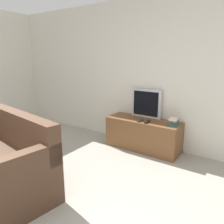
{
  "coord_description": "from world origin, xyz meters",
  "views": [
    {
      "loc": [
        1.94,
        -0.58,
        1.62
      ],
      "look_at": [
        -0.05,
        2.3,
        0.72
      ],
      "focal_mm": 35.0,
      "sensor_mm": 36.0,
      "label": 1
    }
  ],
  "objects_px": {
    "television": "(147,103)",
    "remote_on_stand": "(141,121)",
    "tv_stand": "(143,134)",
    "remote_secondary": "(147,122)",
    "book_stack": "(174,122)"
  },
  "relations": [
    {
      "from": "tv_stand",
      "to": "book_stack",
      "type": "bearing_deg",
      "value": -0.61
    },
    {
      "from": "tv_stand",
      "to": "television",
      "type": "xyz_separation_m",
      "value": [
        -0.04,
        0.19,
        0.53
      ]
    },
    {
      "from": "tv_stand",
      "to": "remote_secondary",
      "type": "bearing_deg",
      "value": -44.3
    },
    {
      "from": "book_stack",
      "to": "remote_on_stand",
      "type": "bearing_deg",
      "value": -167.59
    },
    {
      "from": "book_stack",
      "to": "television",
      "type": "bearing_deg",
      "value": 161.64
    },
    {
      "from": "book_stack",
      "to": "remote_secondary",
      "type": "relative_size",
      "value": 1.45
    },
    {
      "from": "television",
      "to": "remote_on_stand",
      "type": "relative_size",
      "value": 3.81
    },
    {
      "from": "tv_stand",
      "to": "book_stack",
      "type": "height_order",
      "value": "book_stack"
    },
    {
      "from": "book_stack",
      "to": "remote_on_stand",
      "type": "xyz_separation_m",
      "value": [
        -0.53,
        -0.12,
        -0.04
      ]
    },
    {
      "from": "tv_stand",
      "to": "remote_on_stand",
      "type": "bearing_deg",
      "value": -88.45
    },
    {
      "from": "television",
      "to": "remote_secondary",
      "type": "distance_m",
      "value": 0.43
    },
    {
      "from": "tv_stand",
      "to": "remote_on_stand",
      "type": "relative_size",
      "value": 9.0
    },
    {
      "from": "book_stack",
      "to": "remote_secondary",
      "type": "height_order",
      "value": "book_stack"
    },
    {
      "from": "tv_stand",
      "to": "television",
      "type": "relative_size",
      "value": 2.36
    },
    {
      "from": "television",
      "to": "book_stack",
      "type": "distance_m",
      "value": 0.64
    }
  ]
}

